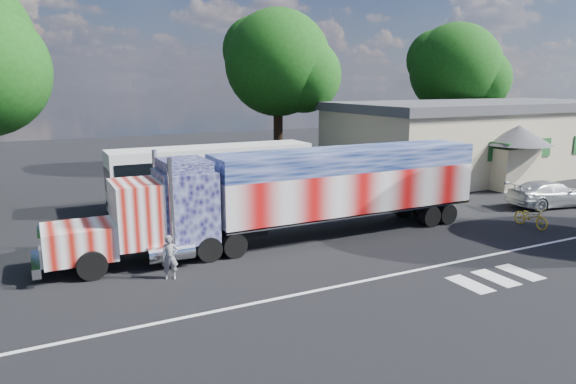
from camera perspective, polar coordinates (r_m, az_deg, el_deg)
name	(u,v)px	position (r m, az deg, el deg)	size (l,w,h in m)	color
ground	(323,254)	(20.07, 3.87, -6.91)	(100.00, 100.00, 0.00)	black
lane_markings	(423,279)	(18.16, 14.75, -9.35)	(30.00, 2.67, 0.01)	silver
semi_truck	(301,191)	(21.50, 1.49, 0.09)	(18.77, 2.96, 4.00)	black
coach_bus	(213,175)	(28.09, -8.34, 1.93)	(10.93, 2.54, 3.18)	white
hall_building	(483,137)	(40.39, 20.82, 5.71)	(22.40, 12.80, 5.20)	#C5B694
parked_car	(550,194)	(30.88, 27.14, -0.18)	(1.94, 4.77, 1.38)	silver
woman	(170,257)	(17.83, -12.99, -7.09)	(0.55, 0.36, 1.51)	slate
bicycle	(531,217)	(26.08, 25.39, -2.52)	(0.64, 1.83, 0.96)	gold
tree_far_ne	(457,70)	(50.45, 18.26, 12.78)	(8.69, 8.28, 11.89)	black
tree_ne_a	(280,64)	(39.05, -0.92, 14.08)	(8.23, 7.84, 11.89)	black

